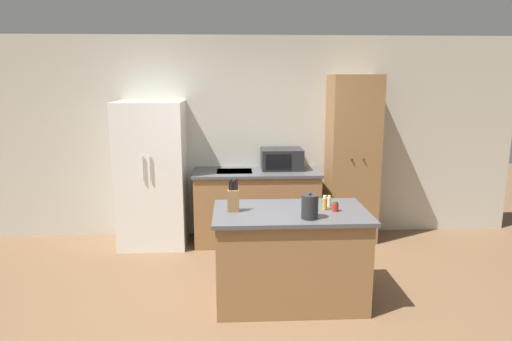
# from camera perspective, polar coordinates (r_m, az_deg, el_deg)

# --- Properties ---
(ground_plane) EXTENTS (14.00, 14.00, 0.00)m
(ground_plane) POSITION_cam_1_polar(r_m,az_deg,el_deg) (4.18, -0.42, -18.29)
(ground_plane) COLOR brown
(wall_back) EXTENTS (7.20, 0.06, 2.60)m
(wall_back) POSITION_cam_1_polar(r_m,az_deg,el_deg) (6.00, -1.42, 4.12)
(wall_back) COLOR beige
(wall_back) RESTS_ON ground_plane
(refrigerator) EXTENTS (0.81, 0.70, 1.80)m
(refrigerator) POSITION_cam_1_polar(r_m,az_deg,el_deg) (5.79, -12.83, -0.48)
(refrigerator) COLOR white
(refrigerator) RESTS_ON ground_plane
(back_counter) EXTENTS (1.59, 0.67, 0.93)m
(back_counter) POSITION_cam_1_polar(r_m,az_deg,el_deg) (5.84, 0.07, -4.46)
(back_counter) COLOR olive
(back_counter) RESTS_ON ground_plane
(pantry_cabinet) EXTENTS (0.61, 0.55, 2.11)m
(pantry_cabinet) POSITION_cam_1_polar(r_m,az_deg,el_deg) (5.94, 11.90, 1.42)
(pantry_cabinet) COLOR olive
(pantry_cabinet) RESTS_ON ground_plane
(kitchen_island) EXTENTS (1.41, 0.83, 0.88)m
(kitchen_island) POSITION_cam_1_polar(r_m,az_deg,el_deg) (4.34, 4.27, -10.61)
(kitchen_island) COLOR olive
(kitchen_island) RESTS_ON ground_plane
(microwave) EXTENTS (0.52, 0.40, 0.26)m
(microwave) POSITION_cam_1_polar(r_m,az_deg,el_deg) (5.83, 3.23, 1.45)
(microwave) COLOR #232326
(microwave) RESTS_ON back_counter
(knife_block) EXTENTS (0.10, 0.07, 0.31)m
(knife_block) POSITION_cam_1_polar(r_m,az_deg,el_deg) (4.14, -2.85, -3.65)
(knife_block) COLOR olive
(knife_block) RESTS_ON kitchen_island
(spice_bottle_tall_dark) EXTENTS (0.04, 0.04, 0.10)m
(spice_bottle_tall_dark) POSITION_cam_1_polar(r_m,az_deg,el_deg) (4.23, 7.05, -4.30)
(spice_bottle_tall_dark) COLOR #337033
(spice_bottle_tall_dark) RESTS_ON kitchen_island
(spice_bottle_short_red) EXTENTS (0.04, 0.04, 0.11)m
(spice_bottle_short_red) POSITION_cam_1_polar(r_m,az_deg,el_deg) (4.36, 9.13, -3.82)
(spice_bottle_short_red) COLOR beige
(spice_bottle_short_red) RESTS_ON kitchen_island
(spice_bottle_amber_oil) EXTENTS (0.04, 0.04, 0.14)m
(spice_bottle_amber_oil) POSITION_cam_1_polar(r_m,az_deg,el_deg) (4.24, 8.59, -4.06)
(spice_bottle_amber_oil) COLOR gold
(spice_bottle_amber_oil) RESTS_ON kitchen_island
(spice_bottle_green_herb) EXTENTS (0.06, 0.06, 0.09)m
(spice_bottle_green_herb) POSITION_cam_1_polar(r_m,az_deg,el_deg) (4.22, 9.86, -4.47)
(spice_bottle_green_herb) COLOR #B2281E
(spice_bottle_green_herb) RESTS_ON kitchen_island
(kettle) EXTENTS (0.15, 0.15, 0.23)m
(kettle) POSITION_cam_1_polar(r_m,az_deg,el_deg) (3.96, 6.74, -4.51)
(kettle) COLOR #232326
(kettle) RESTS_ON kitchen_island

